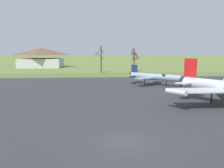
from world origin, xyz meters
TOP-DOWN VIEW (x-y plane):
  - ground_plane at (0.00, 0.00)m, footprint 600.00×600.00m
  - asphalt_apron at (0.00, 16.32)m, footprint 109.84×54.40m
  - grass_verge_strip at (0.00, 49.52)m, footprint 169.84×12.00m
  - jet_fighter_front_right at (10.22, 28.67)m, footprint 10.97×9.85m
  - info_placard_front_right at (15.32, 22.89)m, footprint 0.48×0.29m
  - bare_tree_left_of_center at (0.08, 55.38)m, footprint 2.62×2.96m
  - bare_tree_center at (10.89, 58.10)m, footprint 2.98×3.09m
  - visitor_building at (-23.57, 82.48)m, footprint 17.59×14.97m

SIDE VIEW (x-z plane):
  - ground_plane at x=0.00m, z-range 0.00..0.00m
  - asphalt_apron at x=0.00m, z-range 0.00..0.05m
  - grass_verge_strip at x=0.00m, z-range 0.00..0.06m
  - info_placard_front_right at x=15.32m, z-range 0.12..1.08m
  - jet_fighter_front_right at x=10.22m, z-range -0.20..3.81m
  - visitor_building at x=-23.57m, z-range 0.05..8.13m
  - bare_tree_center at x=10.89m, z-range 0.48..8.12m
  - bare_tree_left_of_center at x=0.08m, z-range 0.31..8.69m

